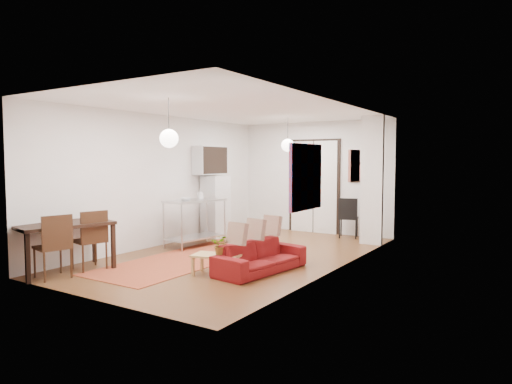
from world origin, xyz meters
The scene contains 27 objects.
floor centered at (0.00, 0.00, 0.00)m, with size 7.00×7.00×0.00m, color brown.
ceiling centered at (0.00, 0.00, 2.90)m, with size 4.20×7.00×0.02m, color white.
wall_back centered at (0.00, 3.50, 1.45)m, with size 4.20×0.02×2.90m, color white.
wall_front centered at (0.00, -3.50, 1.45)m, with size 4.20×0.02×2.90m, color white.
wall_left centered at (-2.10, 0.00, 1.45)m, with size 0.02×7.00×2.90m, color white.
wall_right centered at (2.10, 0.00, 1.45)m, with size 0.02×7.00×2.90m, color white.
double_doors centered at (0.00, 3.46, 1.20)m, with size 1.44×0.06×2.50m, color white.
stub_partition centered at (1.85, 2.55, 1.45)m, with size 0.50×0.10×2.90m, color white.
wall_cabinet centered at (-1.92, 1.50, 1.90)m, with size 0.35×1.00×0.70m, color silver.
painting_popart centered at (2.08, -1.25, 1.65)m, with size 0.05×1.00×1.00m, color red.
painting_abstract centered at (2.08, 0.80, 1.80)m, with size 0.05×0.50×0.60m, color beige.
poster_back centered at (1.15, 3.47, 1.60)m, with size 0.40×0.03×0.50m, color red.
print_left centered at (-2.07, 2.00, 1.95)m, with size 0.03×0.44×0.54m, color olive.
pendant_back centered at (0.00, 2.00, 2.25)m, with size 0.30×0.30×0.80m.
pendant_front centered at (0.00, -2.00, 2.25)m, with size 0.30×0.30×0.80m.
kilim_rug centered at (-0.64, -0.77, 0.01)m, with size 1.55×4.14×0.01m, color #A64929.
sofa centered at (1.07, -0.94, 0.26)m, with size 0.69×1.77×0.52m, color maroon.
coffee_table centered at (0.59, -1.54, 0.30)m, with size 0.86×0.60×0.35m.
potted_plant centered at (0.69, -1.54, 0.51)m, with size 0.26×0.30×0.34m, color #3C6A2F.
kitchen_counter centered at (-1.38, 0.26, 0.69)m, with size 0.86×1.43×1.04m.
bowl centered at (-1.38, -0.04, 1.07)m, with size 0.24×0.24×0.06m, color white.
soap_bottle centered at (-1.43, 0.51, 1.14)m, with size 0.10×0.10×0.21m, color teal.
fridge centered at (-1.75, 1.49, 0.76)m, with size 0.53×0.53×1.52m, color silver.
dining_table centered at (-1.75, -2.74, 0.75)m, with size 1.20×1.68×0.84m.
dining_chair_near centered at (-1.55, -2.28, 0.60)m, with size 0.60×0.76×1.04m.
dining_chair_far centered at (-1.55, -2.98, 0.60)m, with size 0.60×0.76×1.04m.
black_side_chair centered at (1.08, 3.25, 0.58)m, with size 0.56×0.56×0.99m.
Camera 1 is at (5.12, -7.46, 1.90)m, focal length 32.00 mm.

